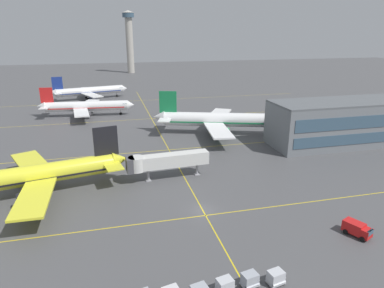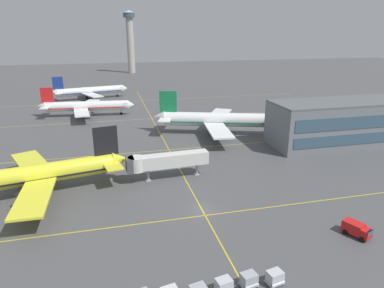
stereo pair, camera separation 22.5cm
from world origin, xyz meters
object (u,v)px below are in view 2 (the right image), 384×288
at_px(airliner_front_gate, 30,176).
at_px(airliner_second_row, 220,120).
at_px(airliner_third_row, 86,106).
at_px(baggage_cart_row_rightmost, 275,278).
at_px(control_tower, 130,38).
at_px(baggage_cart_row_fourth, 224,286).
at_px(baggage_cart_row_fifth, 249,280).
at_px(airliner_far_left_stand, 90,91).
at_px(jet_bridge, 162,161).
at_px(service_truck_red_van, 357,229).

distance_m(airliner_front_gate, airliner_second_row, 56.93).
bearing_deg(airliner_third_row, airliner_second_row, -39.67).
distance_m(airliner_front_gate, baggage_cart_row_rightmost, 47.72).
height_order(baggage_cart_row_rightmost, control_tower, control_tower).
bearing_deg(airliner_front_gate, airliner_second_row, 32.52).
distance_m(baggage_cart_row_fourth, baggage_cart_row_rightmost, 6.60).
bearing_deg(baggage_cart_row_fifth, control_tower, 89.16).
height_order(airliner_third_row, baggage_cart_row_rightmost, airliner_third_row).
height_order(airliner_far_left_stand, control_tower, control_tower).
relative_size(airliner_front_gate, airliner_far_left_stand, 1.09).
distance_m(airliner_second_row, airliner_far_left_stand, 79.00).
distance_m(baggage_cart_row_fifth, jet_bridge, 35.00).
bearing_deg(airliner_front_gate, baggage_cart_row_fifth, -47.07).
distance_m(baggage_cart_row_fourth, control_tower, 234.37).
relative_size(airliner_second_row, airliner_third_row, 1.16).
height_order(airliner_second_row, jet_bridge, airliner_second_row).
xyz_separation_m(airliner_second_row, airliner_third_row, (-40.71, 33.76, -0.72)).
bearing_deg(jet_bridge, baggage_cart_row_fourth, -86.79).
relative_size(service_truck_red_van, baggage_cart_row_fourth, 1.57).
height_order(baggage_cart_row_rightmost, jet_bridge, jet_bridge).
height_order(airliner_far_left_stand, baggage_cart_row_fifth, airliner_far_left_stand).
bearing_deg(airliner_front_gate, jet_bridge, 3.38).
bearing_deg(baggage_cart_row_rightmost, jet_bridge, 103.76).
distance_m(service_truck_red_van, baggage_cart_row_fifth, 21.37).
bearing_deg(airliner_front_gate, airliner_third_row, 83.54).
distance_m(airliner_second_row, baggage_cart_row_fifth, 65.98).
bearing_deg(service_truck_red_van, baggage_cart_row_fourth, -164.70).
bearing_deg(airliner_far_left_stand, control_tower, 75.25).
distance_m(airliner_front_gate, airliner_far_left_stand, 98.64).
relative_size(airliner_second_row, control_tower, 0.92).
height_order(airliner_third_row, baggage_cart_row_fourth, airliner_third_row).
bearing_deg(airliner_far_left_stand, service_truck_red_van, -70.74).
bearing_deg(baggage_cart_row_fourth, airliner_far_left_stand, 98.64).
height_order(airliner_third_row, control_tower, control_tower).
bearing_deg(baggage_cart_row_fourth, baggage_cart_row_rightmost, -1.84).
distance_m(airliner_far_left_stand, baggage_cart_row_fourth, 133.06).
bearing_deg(control_tower, baggage_cart_row_fifth, -90.84).
relative_size(service_truck_red_van, jet_bridge, 0.26).
xyz_separation_m(airliner_front_gate, airliner_far_left_stand, (7.39, 98.36, -0.34)).
xyz_separation_m(baggage_cart_row_fifth, jet_bridge, (-5.24, 34.47, 3.05)).
relative_size(airliner_third_row, baggage_cart_row_fifth, 12.20).
height_order(airliner_front_gate, airliner_second_row, airliner_second_row).
height_order(airliner_second_row, airliner_far_left_stand, airliner_second_row).
height_order(service_truck_red_van, baggage_cart_row_fourth, service_truck_red_van).
bearing_deg(baggage_cart_row_fourth, service_truck_red_van, 15.30).
relative_size(airliner_front_gate, baggage_cart_row_fourth, 13.35).
bearing_deg(baggage_cart_row_rightmost, baggage_cart_row_fifth, 172.99).
relative_size(airliner_second_row, service_truck_red_van, 9.02).
relative_size(baggage_cart_row_fourth, baggage_cart_row_rightmost, 1.00).
height_order(airliner_second_row, service_truck_red_van, airliner_second_row).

